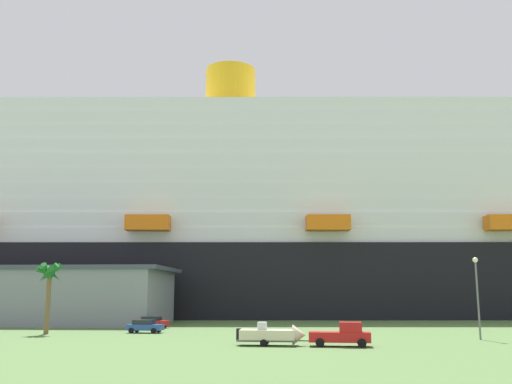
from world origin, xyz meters
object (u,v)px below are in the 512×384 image
pickup_truck (342,335)px  small_boat_on_trailer (275,335)px  palm_tree (49,278)px  street_lamp (477,286)px  cruise_ship (387,234)px  parked_car_blue_suv (145,326)px  parked_car_red_hatchback (152,322)px

pickup_truck → small_boat_on_trailer: pickup_truck is taller
palm_tree → street_lamp: 49.52m
cruise_ship → pickup_truck: cruise_ship is taller
cruise_ship → street_lamp: (-1.12, -58.06, -11.62)m
parked_car_blue_suv → small_boat_on_trailer: bearing=-44.7°
small_boat_on_trailer → street_lamp: street_lamp is taller
street_lamp → palm_tree: bearing=173.1°
pickup_truck → parked_car_blue_suv: (-22.55, 16.67, -0.21)m
small_boat_on_trailer → parked_car_red_hatchback: size_ratio=1.58×
cruise_ship → street_lamp: size_ratio=32.39×
cruise_ship → small_boat_on_trailer: cruise_ship is taller
small_boat_on_trailer → parked_car_blue_suv: (-16.36, 16.18, -0.13)m
small_boat_on_trailer → parked_car_red_hatchback: (-17.69, 25.91, -0.13)m
pickup_truck → parked_car_red_hatchback: (-23.89, 26.41, -0.21)m
palm_tree → parked_car_red_hatchback: size_ratio=1.86×
palm_tree → pickup_truck: bearing=-22.8°
parked_car_red_hatchback → cruise_ship: bearing=44.8°
palm_tree → parked_car_blue_suv: 13.00m
pickup_truck → parked_car_blue_suv: pickup_truck is taller
street_lamp → parked_car_red_hatchback: (-39.12, 18.04, -4.73)m
cruise_ship → palm_tree: (-50.28, -52.15, -10.52)m
small_boat_on_trailer → parked_car_blue_suv: small_boat_on_trailer is taller
small_boat_on_trailer → palm_tree: (-27.72, 13.78, 5.69)m
parked_car_blue_suv → parked_car_red_hatchback: bearing=97.8°
palm_tree → parked_car_blue_suv: (11.37, 2.40, -5.83)m
small_boat_on_trailer → pickup_truck: bearing=-4.6°
small_boat_on_trailer → parked_car_red_hatchback: bearing=124.3°
small_boat_on_trailer → parked_car_red_hatchback: 31.38m
parked_car_blue_suv → cruise_ship: bearing=52.0°
pickup_truck → parked_car_red_hatchback: pickup_truck is taller
palm_tree → street_lamp: bearing=-6.9°
pickup_truck → palm_tree: palm_tree is taller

